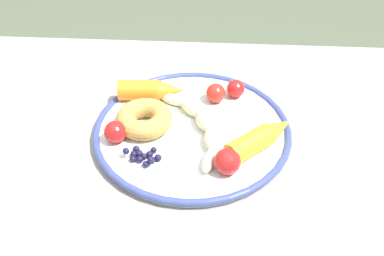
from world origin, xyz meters
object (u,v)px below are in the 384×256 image
object	(u,v)px
tomato_mid	(115,132)
tomato_far	(216,93)
donut	(144,119)
tomato_near	(236,89)
banana	(199,123)
blueberry_pile	(143,156)
plate	(192,129)
dining_table	(158,186)
tomato_extra	(227,161)
carrot_orange	(152,90)
carrot_yellow	(262,137)

from	to	relation	value
tomato_mid	tomato_far	xyz separation A→B (m)	(0.16, 0.12, -0.00)
donut	tomato_near	xyz separation A→B (m)	(0.16, 0.10, -0.00)
banana	donut	world-z (taller)	donut
banana	tomato_far	xyz separation A→B (m)	(0.03, 0.08, 0.01)
banana	blueberry_pile	world-z (taller)	banana
plate	banana	distance (m)	0.02
tomato_near	donut	bearing A→B (deg)	-147.85
dining_table	tomato_far	bearing A→B (deg)	53.12
blueberry_pile	tomato_extra	bearing A→B (deg)	-7.77
dining_table	plate	xyz separation A→B (m)	(0.06, 0.05, 0.10)
carrot_orange	tomato_mid	size ratio (longest dim) A/B	3.32
carrot_yellow	tomato_mid	bearing A→B (deg)	-179.69
banana	tomato_far	distance (m)	0.09
carrot_orange	donut	distance (m)	0.08
banana	tomato_extra	xyz separation A→B (m)	(0.05, -0.10, 0.01)
plate	carrot_orange	world-z (taller)	carrot_orange
dining_table	tomato_near	xyz separation A→B (m)	(0.13, 0.15, 0.12)
plate	tomato_far	bearing A→B (deg)	64.26
dining_table	tomato_mid	world-z (taller)	tomato_mid
dining_table	tomato_extra	distance (m)	0.18
plate	donut	bearing A→B (deg)	-179.43
donut	tomato_near	bearing A→B (deg)	32.15
dining_table	blueberry_pile	size ratio (longest dim) A/B	19.86
blueberry_pile	tomato_extra	size ratio (longest dim) A/B	1.49
banana	tomato_far	size ratio (longest dim) A/B	5.60
plate	donut	distance (m)	0.08
plate	tomato_mid	distance (m)	0.13
carrot_yellow	tomato_mid	distance (m)	0.24
tomato_near	tomato_far	size ratio (longest dim) A/B	0.94
carrot_orange	tomato_far	xyz separation A→B (m)	(0.12, -0.00, -0.00)
blueberry_pile	carrot_orange	bearing A→B (deg)	92.66
carrot_orange	tomato_near	size ratio (longest dim) A/B	3.65
plate	tomato_near	distance (m)	0.13
tomato_mid	tomato_extra	size ratio (longest dim) A/B	0.90
tomato_far	tomato_extra	world-z (taller)	tomato_extra
carrot_yellow	blueberry_pile	world-z (taller)	carrot_yellow
carrot_orange	tomato_near	bearing A→B (deg)	6.42
blueberry_pile	tomato_extra	world-z (taller)	tomato_extra
banana	tomato_mid	world-z (taller)	tomato_mid
dining_table	tomato_extra	xyz separation A→B (m)	(0.12, -0.05, 0.12)
plate	dining_table	bearing A→B (deg)	-140.07
tomato_far	carrot_yellow	bearing A→B (deg)	-57.18
plate	tomato_far	size ratio (longest dim) A/B	9.42
donut	tomato_mid	xyz separation A→B (m)	(-0.04, -0.04, 0.00)
carrot_orange	donut	bearing A→B (deg)	-91.28
banana	carrot_yellow	world-z (taller)	carrot_yellow
tomato_far	plate	bearing A→B (deg)	-115.74
dining_table	plate	bearing A→B (deg)	39.93
dining_table	carrot_orange	size ratio (longest dim) A/B	9.90
blueberry_pile	tomato_mid	world-z (taller)	tomato_mid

